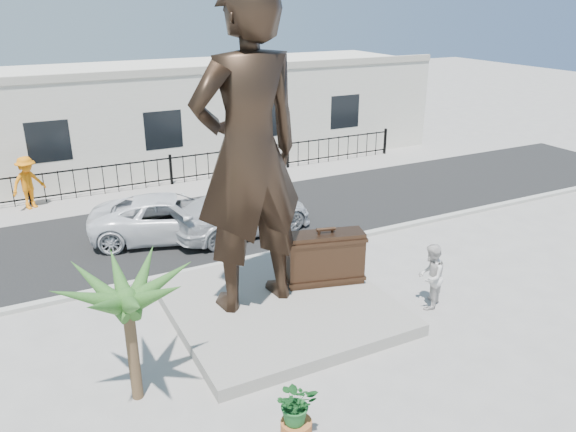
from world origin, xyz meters
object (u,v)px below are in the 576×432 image
suitcase (325,258)px  car_white (171,217)px  statue (248,154)px  tourist (431,276)px

suitcase → car_white: (-2.58, 5.45, -0.29)m
statue → tourist: size_ratio=4.42×
suitcase → car_white: suitcase is taller
tourist → car_white: (-4.55, 7.30, -0.13)m
suitcase → car_white: bearing=130.1°
car_white → statue: bearing=-157.5°
suitcase → statue: bearing=-165.0°
suitcase → tourist: 2.71m
tourist → car_white: size_ratio=0.33×
statue → car_white: bearing=-90.5°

